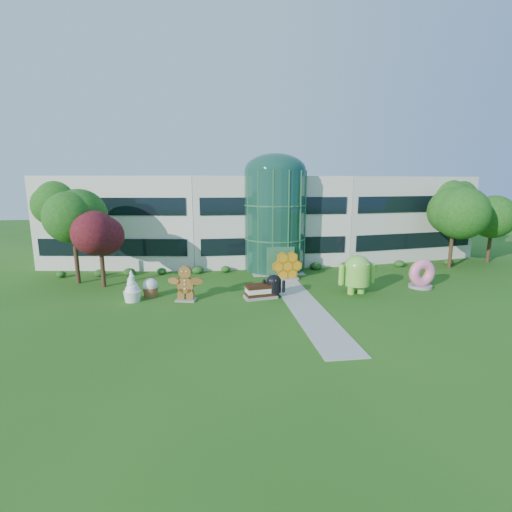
{
  "coord_description": "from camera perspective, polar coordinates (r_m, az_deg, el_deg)",
  "views": [
    {
      "loc": [
        -6.89,
        -24.22,
        8.65
      ],
      "look_at": [
        -2.71,
        6.0,
        2.6
      ],
      "focal_mm": 26.0,
      "sensor_mm": 36.0,
      "label": 1
    }
  ],
  "objects": [
    {
      "name": "cupcake",
      "position": [
        29.66,
        -15.94,
        -4.69
      ],
      "size": [
        1.43,
        1.43,
        1.48
      ],
      "primitive_type": null,
      "rotation": [
        0.0,
        0.0,
        -0.18
      ],
      "color": "white",
      "rests_on": "ground"
    },
    {
      "name": "android_green",
      "position": [
        30.16,
        15.28,
        -2.28
      ],
      "size": [
        3.42,
        2.46,
        3.64
      ],
      "primitive_type": null,
      "rotation": [
        0.0,
        0.0,
        0.1
      ],
      "color": "#76C43F",
      "rests_on": "ground"
    },
    {
      "name": "ice_cream_sandwich",
      "position": [
        28.29,
        0.7,
        -5.44
      ],
      "size": [
        2.61,
        1.61,
        1.08
      ],
      "primitive_type": null,
      "rotation": [
        0.0,
        0.0,
        0.17
      ],
      "color": "black",
      "rests_on": "ground"
    },
    {
      "name": "gingerbread",
      "position": [
        28.0,
        -10.8,
        -4.11
      ],
      "size": [
        3.11,
        1.8,
        2.7
      ],
      "primitive_type": null,
      "rotation": [
        0.0,
        0.0,
        -0.24
      ],
      "color": "brown",
      "rests_on": "ground"
    },
    {
      "name": "tree_red",
      "position": [
        33.35,
        -22.71,
        0.59
      ],
      "size": [
        4.0,
        4.0,
        6.0
      ],
      "primitive_type": null,
      "color": "#3F0C14",
      "rests_on": "ground"
    },
    {
      "name": "donut",
      "position": [
        33.85,
        24.07,
        -2.46
      ],
      "size": [
        2.44,
        1.35,
        2.44
      ],
      "primitive_type": null,
      "rotation": [
        0.0,
        0.0,
        0.1
      ],
      "color": "#FF618C",
      "rests_on": "ground"
    },
    {
      "name": "android_black",
      "position": [
        28.4,
        2.75,
        -4.34
      ],
      "size": [
        2.13,
        1.76,
        2.08
      ],
      "primitive_type": null,
      "rotation": [
        0.0,
        0.0,
        -0.34
      ],
      "color": "black",
      "rests_on": "ground"
    },
    {
      "name": "honeycomb",
      "position": [
        33.61,
        4.83,
        -1.72
      ],
      "size": [
        3.04,
        1.48,
        2.29
      ],
      "primitive_type": null,
      "rotation": [
        0.0,
        0.0,
        0.16
      ],
      "color": "orange",
      "rests_on": "ground"
    },
    {
      "name": "ground",
      "position": [
        26.63,
        7.64,
        -7.85
      ],
      "size": [
        140.0,
        140.0,
        0.0
      ],
      "primitive_type": "plane",
      "color": "#215114",
      "rests_on": "ground"
    },
    {
      "name": "atrium",
      "position": [
        37.06,
        2.9,
        5.4
      ],
      "size": [
        6.0,
        6.0,
        9.8
      ],
      "primitive_type": "cylinder",
      "color": "#194738",
      "rests_on": "ground"
    },
    {
      "name": "walkway",
      "position": [
        28.45,
        6.57,
        -6.52
      ],
      "size": [
        2.4,
        20.0,
        0.04
      ],
      "primitive_type": "cube",
      "color": "#9E9E93",
      "rests_on": "ground"
    },
    {
      "name": "froyo",
      "position": [
        28.88,
        -18.56,
        -4.38
      ],
      "size": [
        1.72,
        1.72,
        2.35
      ],
      "primitive_type": null,
      "rotation": [
        0.0,
        0.0,
        -0.3
      ],
      "color": "white",
      "rests_on": "ground"
    },
    {
      "name": "trees_backdrop",
      "position": [
        38.11,
        2.61,
        4.5
      ],
      "size": [
        52.0,
        8.0,
        8.4
      ],
      "primitive_type": null,
      "color": "#194711",
      "rests_on": "ground"
    },
    {
      "name": "building",
      "position": [
        42.97,
        1.4,
        5.87
      ],
      "size": [
        46.0,
        15.0,
        9.3
      ],
      "primitive_type": null,
      "color": "beige",
      "rests_on": "ground"
    }
  ]
}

